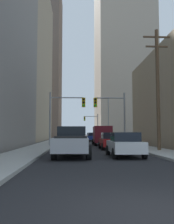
{
  "coord_description": "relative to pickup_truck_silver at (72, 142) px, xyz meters",
  "views": [
    {
      "loc": [
        -1.52,
        -4.62,
        1.49
      ],
      "look_at": [
        0.0,
        24.16,
        3.91
      ],
      "focal_mm": 39.81,
      "sensor_mm": 36.0,
      "label": 1
    }
  ],
  "objects": [
    {
      "name": "ground_plane",
      "position": [
        1.65,
        -11.15,
        -0.93
      ],
      "size": [
        400.0,
        400.0,
        0.0
      ],
      "primitive_type": "plane",
      "color": "black"
    },
    {
      "name": "sidewalk_left",
      "position": [
        -3.25,
        38.85,
        -0.86
      ],
      "size": [
        2.67,
        160.0,
        0.15
      ],
      "primitive_type": "cube",
      "color": "#9E9E99",
      "rests_on": "ground"
    },
    {
      "name": "sidewalk_right",
      "position": [
        6.55,
        38.85,
        -0.86
      ],
      "size": [
        2.67,
        160.0,
        0.15
      ],
      "primitive_type": "cube",
      "color": "#9E9E99",
      "rests_on": "ground"
    },
    {
      "name": "pickup_truck_silver",
      "position": [
        0.0,
        0.0,
        0.0
      ],
      "size": [
        2.2,
        5.47,
        1.9
      ],
      "color": "#B7BABF",
      "rests_on": "ground"
    },
    {
      "name": "cargo_van_maroon",
      "position": [
        3.53,
        14.18,
        0.35
      ],
      "size": [
        2.19,
        5.28,
        2.26
      ],
      "color": "maroon",
      "rests_on": "ground"
    },
    {
      "name": "sedan_white",
      "position": [
        3.29,
        -0.39,
        -0.16
      ],
      "size": [
        1.95,
        4.23,
        1.52
      ],
      "color": "white",
      "rests_on": "ground"
    },
    {
      "name": "sedan_red",
      "position": [
        3.46,
        6.58,
        -0.16
      ],
      "size": [
        1.95,
        4.21,
        1.52
      ],
      "color": "maroon",
      "rests_on": "ground"
    },
    {
      "name": "sedan_green",
      "position": [
        -0.2,
        21.28,
        -0.16
      ],
      "size": [
        1.95,
        4.24,
        1.52
      ],
      "color": "#195938",
      "rests_on": "ground"
    },
    {
      "name": "sedan_blue",
      "position": [
        3.4,
        27.86,
        -0.16
      ],
      "size": [
        1.95,
        4.25,
        1.52
      ],
      "color": "navy",
      "rests_on": "ground"
    },
    {
      "name": "sedan_beige",
      "position": [
        3.49,
        33.05,
        -0.16
      ],
      "size": [
        1.95,
        4.21,
        1.52
      ],
      "color": "#C6B793",
      "rests_on": "ground"
    },
    {
      "name": "traffic_signal_near_left",
      "position": [
        -0.81,
        11.75,
        3.12
      ],
      "size": [
        4.0,
        0.44,
        6.0
      ],
      "color": "gray",
      "rests_on": "ground"
    },
    {
      "name": "traffic_signal_near_right",
      "position": [
        4.3,
        11.75,
        3.1
      ],
      "size": [
        3.58,
        0.44,
        6.0
      ],
      "color": "gray",
      "rests_on": "ground"
    },
    {
      "name": "traffic_signal_far_right",
      "position": [
        4.37,
        43.27,
        3.09
      ],
      "size": [
        3.44,
        0.44,
        6.0
      ],
      "color": "gray",
      "rests_on": "ground"
    },
    {
      "name": "utility_pole_right",
      "position": [
        6.82,
        3.5,
        4.27
      ],
      "size": [
        2.2,
        0.28,
        9.86
      ],
      "color": "brown",
      "rests_on": "ground"
    },
    {
      "name": "street_lamp_right",
      "position": [
        5.49,
        25.64,
        3.63
      ],
      "size": [
        2.62,
        0.32,
        7.5
      ],
      "color": "gray",
      "rests_on": "ground"
    },
    {
      "name": "building_left_far_tower",
      "position": [
        -12.82,
        75.57,
        26.86
      ],
      "size": [
        15.73,
        21.94,
        55.58
      ],
      "primitive_type": "cube",
      "color": "#66564C",
      "rests_on": "ground"
    },
    {
      "name": "building_right_far_highrise",
      "position": [
        18.45,
        75.09,
        33.07
      ],
      "size": [
        19.5,
        25.59,
        68.01
      ],
      "primitive_type": "cube",
      "color": "#B7A893",
      "rests_on": "ground"
    }
  ]
}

